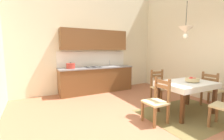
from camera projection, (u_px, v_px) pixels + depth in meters
ground_plane at (146, 128)px, 3.09m from camera, size 5.87×6.81×0.10m
wall_back at (90, 37)px, 5.60m from camera, size 5.87×0.12×3.96m
area_rug at (189, 114)px, 3.63m from camera, size 2.10×1.60×0.01m
kitchen_cabinetry at (96, 68)px, 5.49m from camera, size 2.64×0.63×2.20m
dining_table at (186, 88)px, 3.63m from camera, size 1.29×0.91×0.75m
dining_chair_tv_side at (157, 101)px, 3.19m from camera, size 0.43×0.43×0.93m
dining_chair_window_side at (212, 90)px, 4.07m from camera, size 0.44×0.44×0.93m
dining_chair_kitchen_side at (159, 87)px, 4.42m from camera, size 0.48×0.48×0.93m
fruit_bowl at (192, 80)px, 3.58m from camera, size 0.30×0.30×0.12m
pendant_lamp at (186, 30)px, 3.42m from camera, size 0.32×0.32×0.80m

